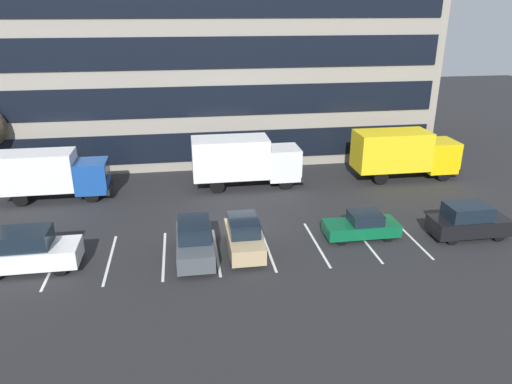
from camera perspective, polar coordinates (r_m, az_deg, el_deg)
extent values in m
plane|color=#262628|center=(28.57, -2.35, -4.44)|extent=(120.00, 120.00, 0.00)
cube|color=gray|center=(43.81, -5.39, 16.76)|extent=(36.58, 13.15, 18.00)
cube|color=black|center=(38.49, -4.37, 5.53)|extent=(35.12, 0.16, 2.30)
cube|color=black|center=(37.68, -4.52, 10.81)|extent=(35.12, 0.16, 2.30)
cube|color=black|center=(37.20, -4.68, 16.27)|extent=(35.12, 0.16, 2.30)
cube|color=black|center=(37.06, -4.86, 21.82)|extent=(35.12, 0.16, 2.30)
cube|color=silver|center=(27.03, -22.97, -7.83)|extent=(0.14, 5.40, 0.01)
cube|color=silver|center=(26.45, -17.05, -7.66)|extent=(0.14, 5.40, 0.01)
cube|color=silver|center=(26.15, -10.93, -7.41)|extent=(0.14, 5.40, 0.01)
cube|color=silver|center=(26.15, -4.75, -7.06)|extent=(0.14, 5.40, 0.01)
cube|color=silver|center=(26.45, 1.34, -6.64)|extent=(0.14, 5.40, 0.01)
cube|color=silver|center=(27.04, 7.23, -6.16)|extent=(0.14, 5.40, 0.01)
cube|color=silver|center=(27.89, 12.80, -5.65)|extent=(0.14, 5.40, 0.01)
cube|color=silver|center=(29.00, 17.98, -5.12)|extent=(0.14, 5.40, 0.01)
cube|color=white|center=(35.21, 3.24, 3.54)|extent=(2.31, 2.52, 2.31)
cube|color=black|center=(35.32, 5.05, 4.33)|extent=(0.06, 2.11, 1.01)
cube|color=white|center=(34.46, -3.08, 4.15)|extent=(5.45, 2.62, 2.83)
cube|color=black|center=(35.79, 5.09, 2.10)|extent=(0.21, 2.52, 0.42)
cylinder|color=black|center=(36.58, 2.85, 2.33)|extent=(1.05, 0.31, 1.05)
cylinder|color=black|center=(34.59, 3.56, 1.18)|extent=(1.05, 0.31, 1.05)
cylinder|color=black|center=(35.94, -4.94, 1.92)|extent=(1.05, 0.31, 1.05)
cylinder|color=black|center=(33.91, -4.67, 0.73)|extent=(1.05, 0.31, 1.05)
cube|color=yellow|center=(39.45, 20.98, 4.12)|extent=(2.33, 2.54, 2.33)
cube|color=black|center=(39.90, 22.50, 4.79)|extent=(0.06, 2.14, 1.03)
cube|color=yellow|center=(37.52, 15.85, 4.83)|extent=(5.51, 2.65, 2.86)
cube|color=black|center=(40.34, 22.30, 2.79)|extent=(0.21, 2.54, 0.42)
cylinder|color=black|center=(40.68, 20.04, 3.01)|extent=(1.06, 0.32, 1.06)
cylinder|color=black|center=(38.89, 21.52, 2.00)|extent=(1.06, 0.32, 1.06)
cylinder|color=black|center=(38.55, 13.45, 2.76)|extent=(1.06, 0.32, 1.06)
cylinder|color=black|center=(36.65, 14.70, 1.68)|extent=(1.06, 0.32, 1.06)
cube|color=#194799|center=(34.64, -18.97, 1.83)|extent=(2.11, 2.30, 2.11)
cube|color=black|center=(34.34, -17.36, 2.60)|extent=(0.06, 1.93, 0.93)
cube|color=white|center=(35.31, -24.74, 2.27)|extent=(4.98, 2.40, 2.59)
cube|color=black|center=(34.75, -17.01, 0.52)|extent=(0.19, 2.30, 0.38)
cylinder|color=black|center=(35.90, -18.53, 0.76)|extent=(0.96, 0.29, 0.96)
cylinder|color=black|center=(34.08, -19.02, -0.39)|extent=(0.96, 0.29, 0.96)
cylinder|color=black|center=(36.98, -25.47, 0.34)|extent=(0.96, 0.29, 0.96)
cylinder|color=black|center=(35.21, -26.29, -0.79)|extent=(0.96, 0.29, 0.96)
cube|color=black|center=(29.94, 24.07, -3.62)|extent=(4.40, 1.87, 0.91)
cube|color=black|center=(29.50, 23.95, -2.14)|extent=(2.42, 1.64, 0.81)
cylinder|color=black|center=(31.47, 25.36, -3.44)|extent=(0.65, 0.21, 0.65)
cylinder|color=black|center=(30.27, 27.02, -4.69)|extent=(0.65, 0.21, 0.65)
cylinder|color=black|center=(30.01, 20.87, -3.91)|extent=(0.65, 0.21, 0.65)
cylinder|color=black|center=(28.76, 22.41, -5.25)|extent=(0.65, 0.21, 0.65)
cube|color=#0C5933|center=(27.99, 12.43, -4.22)|extent=(4.21, 1.76, 0.68)
cube|color=black|center=(27.80, 12.93, -3.00)|extent=(1.77, 1.55, 0.59)
cylinder|color=black|center=(27.03, 10.27, -5.67)|extent=(0.59, 0.22, 0.59)
cylinder|color=black|center=(28.32, 9.29, -4.30)|extent=(0.59, 0.22, 0.59)
cylinder|color=black|center=(27.98, 15.51, -5.17)|extent=(0.59, 0.22, 0.59)
cylinder|color=black|center=(29.23, 14.33, -3.87)|extent=(0.59, 0.22, 0.59)
cube|color=tan|center=(25.70, -1.43, -5.82)|extent=(1.77, 4.17, 0.86)
cube|color=black|center=(25.53, -1.51, -3.97)|extent=(1.56, 2.29, 0.77)
cylinder|color=black|center=(24.81, 0.77, -7.85)|extent=(0.20, 0.62, 0.62)
cylinder|color=black|center=(24.63, -2.82, -8.11)|extent=(0.20, 0.62, 0.62)
cylinder|color=black|center=(27.14, -0.17, -5.14)|extent=(0.20, 0.62, 0.62)
cylinder|color=black|center=(26.98, -3.43, -5.36)|extent=(0.20, 0.62, 0.62)
cube|color=#474C51|center=(25.28, -7.31, -6.38)|extent=(1.88, 4.43, 0.91)
cube|color=black|center=(25.09, -7.42, -4.39)|extent=(1.65, 2.43, 0.82)
cylinder|color=black|center=(24.25, -5.19, -8.64)|extent=(0.21, 0.65, 0.65)
cylinder|color=black|center=(24.23, -9.11, -8.87)|extent=(0.21, 0.65, 0.65)
cylinder|color=black|center=(26.74, -5.61, -5.64)|extent=(0.21, 0.65, 0.65)
cylinder|color=black|center=(26.72, -9.15, -5.84)|extent=(0.21, 0.65, 0.65)
cube|color=white|center=(26.59, -25.31, -6.82)|extent=(4.74, 2.01, 0.98)
cube|color=black|center=(26.27, -26.12, -5.04)|extent=(2.61, 1.77, 0.88)
cylinder|color=black|center=(27.13, -21.61, -6.68)|extent=(0.70, 0.23, 0.70)
cylinder|color=black|center=(25.62, -22.39, -8.51)|extent=(0.70, 0.23, 0.70)
cylinder|color=black|center=(28.01, -27.70, -6.82)|extent=(0.70, 0.23, 0.70)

